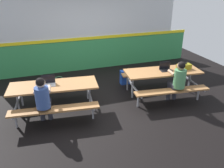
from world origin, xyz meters
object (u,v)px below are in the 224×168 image
Objects in this scene: picnic_table_left at (54,91)px; laptop_silver at (48,83)px; student_nearer at (43,98)px; backpack_dark at (125,77)px; picnic_table_right at (162,76)px; tote_bag_bright at (60,85)px; student_further at (178,79)px; laptop_dark at (166,68)px; toolbox_grey at (184,67)px.

picnic_table_left is 6.27× the size of laptop_silver.
student_nearer is at bearing -118.02° from picnic_table_left.
student_nearer is 3.03m from backpack_dark.
picnic_table_left is at bearing -25.79° from laptop_silver.
picnic_table_right reaches higher than tote_bag_bright.
picnic_table_left is 3.13m from student_further.
picnic_table_right is at bearing 8.67° from student_nearer.
laptop_dark is at bearing 15.68° from picnic_table_right.
picnic_table_left is at bearing 179.86° from laptop_dark.
laptop_dark is at bearing -1.03° from laptop_silver.
student_nearer is at bearing -171.33° from picnic_table_right.
toolbox_grey is 3.62m from tote_bag_bright.
laptop_silver is at bearing 178.97° from laptop_dark.
student_nearer is at bearing -107.38° from tote_bag_bright.
laptop_silver is (0.18, 0.58, 0.08)m from student_nearer.
laptop_dark reaches higher than picnic_table_left.
picnic_table_right is 0.66m from toolbox_grey.
laptop_dark is at bearing 91.22° from student_further.
picnic_table_left is at bearing -155.64° from backpack_dark.
student_further is 3.02× the size of toolbox_grey.
laptop_dark is at bearing -0.14° from picnic_table_left.
tote_bag_bright is (-2.80, 1.17, -0.59)m from laptop_dark.
tote_bag_bright is (0.35, 1.12, -0.59)m from laptop_silver.
student_further is 2.74× the size of backpack_dark.
toolbox_grey is (0.51, 0.50, 0.10)m from student_further.
picnic_table_left is 3.59m from toolbox_grey.
laptop_dark is 0.80× the size of tote_bag_bright.
picnic_table_right is 1.32m from backpack_dark.
tote_bag_bright is (0.53, 1.69, -0.51)m from student_nearer.
tote_bag_bright is at bearing 72.50° from laptop_silver.
picnic_table_left is 1.78× the size of student_further.
toolbox_grey reaches higher than backpack_dark.
student_nearer is 2.81× the size of tote_bag_bright.
student_further is at bearing -135.52° from toolbox_grey.
backpack_dark is at bearing 138.89° from toolbox_grey.
tote_bag_bright is at bearing 159.08° from toolbox_grey.
backpack_dark is at bearing 122.72° from picnic_table_right.
laptop_dark is (-0.01, 0.60, 0.08)m from student_further.
toolbox_grey is (3.86, 0.42, 0.10)m from student_nearer.
picnic_table_right is at bearing -1.57° from laptop_silver.
student_further is at bearing -32.19° from tote_bag_bright.
student_further is 1.88m from backpack_dark.
student_nearer is 3.52× the size of laptop_silver.
backpack_dark is at bearing 31.37° from student_nearer.
picnic_table_left is at bearing 168.80° from student_further.
picnic_table_right is 6.27× the size of laptop_dark.
backpack_dark is 2.03m from tote_bag_bright.
student_further reaches higher than backpack_dark.
laptop_silver reaches higher than toolbox_grey.
toolbox_grey is (3.58, -0.11, 0.23)m from picnic_table_left.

